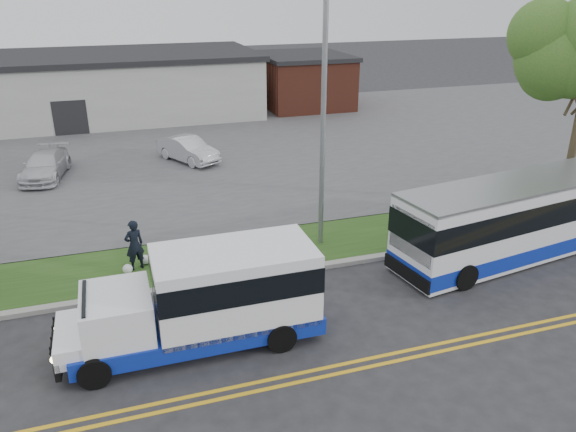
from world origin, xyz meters
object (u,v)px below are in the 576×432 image
object	(u,v)px
transit_bus	(523,217)
parked_car_b	(45,165)
pedestrian	(134,245)
parked_car_a	(188,149)
shuttle_bus	(210,295)
streetlight_near	(324,102)

from	to	relation	value
transit_bus	parked_car_b	distance (m)	21.33
pedestrian	parked_car_a	world-z (taller)	pedestrian
pedestrian	parked_car_b	distance (m)	11.48
shuttle_bus	parked_car_b	size ratio (longest dim) A/B	1.59
streetlight_near	shuttle_bus	distance (m)	7.67
shuttle_bus	parked_car_a	distance (m)	16.17
shuttle_bus	pedestrian	size ratio (longest dim) A/B	3.92
transit_bus	pedestrian	distance (m)	13.16
streetlight_near	transit_bus	distance (m)	7.92
streetlight_near	pedestrian	size ratio (longest dim) A/B	5.51
parked_car_a	transit_bus	bearing A→B (deg)	-85.33
shuttle_bus	parked_car_b	world-z (taller)	shuttle_bus
parked_car_b	shuttle_bus	bearing A→B (deg)	-61.87
streetlight_near	shuttle_bus	world-z (taller)	streetlight_near
streetlight_near	parked_car_b	distance (m)	15.51
streetlight_near	pedestrian	world-z (taller)	streetlight_near
shuttle_bus	transit_bus	world-z (taller)	transit_bus
pedestrian	shuttle_bus	bearing A→B (deg)	90.80
parked_car_b	transit_bus	bearing A→B (deg)	-30.14
transit_bus	parked_car_b	size ratio (longest dim) A/B	2.36
shuttle_bus	parked_car_a	world-z (taller)	shuttle_bus
shuttle_bus	pedestrian	xyz separation A→B (m)	(-1.65, 4.58, -0.42)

